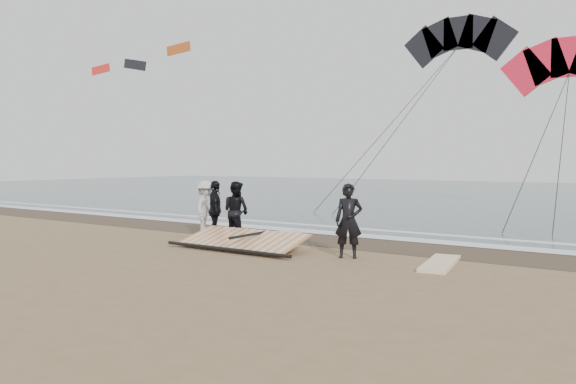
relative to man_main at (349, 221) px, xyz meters
The scene contains 13 objects.
ground 2.59m from the man_main, 127.79° to the right, with size 120.00×120.00×0.00m, color #8C704C.
sea 31.15m from the man_main, 92.71° to the left, with size 120.00×54.00×0.02m, color #233838.
wet_sand 3.14m from the man_main, 119.48° to the left, with size 120.00×2.80×0.01m, color #4C3D2B.
foam_near 4.37m from the man_main, 110.18° to the left, with size 120.00×0.90×0.01m, color white.
foam_far 5.97m from the man_main, 104.47° to the left, with size 120.00×0.45×0.01m, color white.
man_main is the anchor object (origin of this frame).
board_white 2.54m from the man_main, ahead, with size 0.65×2.32×0.09m, color white.
board_cream 5.02m from the man_main, 149.70° to the left, with size 0.58×2.19×0.09m, color beige.
trio_cluster 5.32m from the man_main, behind, with size 2.47×1.56×1.91m.
sail_rig 3.37m from the man_main, behind, with size 4.39×1.90×0.50m.
kite_red 19.67m from the man_main, 81.83° to the left, with size 7.42×5.79×13.30m.
kite_dark 23.71m from the man_main, 100.44° to the left, with size 7.85×6.20×15.57m.
distant_kites 47.73m from the man_main, 145.67° to the left, with size 17.28×4.12×2.71m.
Camera 1 is at (8.33, -11.09, 2.54)m, focal length 35.00 mm.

